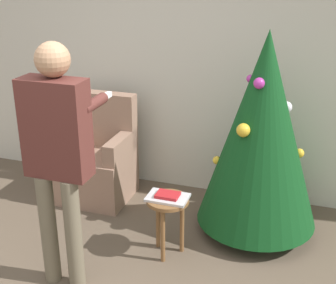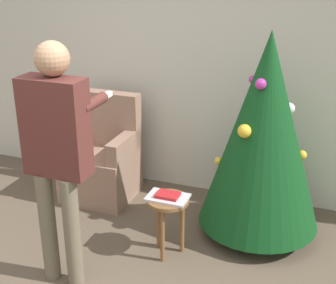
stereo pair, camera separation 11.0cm
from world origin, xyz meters
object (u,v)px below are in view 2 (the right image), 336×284
at_px(christmas_tree, 264,132).
at_px(side_stool, 168,210).
at_px(armchair, 102,161).
at_px(person_standing, 57,145).

distance_m(christmas_tree, side_stool, 1.00).
bearing_deg(armchair, christmas_tree, -5.78).
height_order(christmas_tree, side_stool, christmas_tree).
xyz_separation_m(armchair, person_standing, (0.36, -1.26, 0.71)).
relative_size(christmas_tree, person_standing, 0.99).
xyz_separation_m(christmas_tree, side_stool, (-0.62, -0.57, -0.54)).
distance_m(armchair, person_standing, 1.49).
bearing_deg(person_standing, christmas_tree, 41.69).
height_order(armchair, side_stool, armchair).
xyz_separation_m(armchair, side_stool, (0.97, -0.73, 0.03)).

